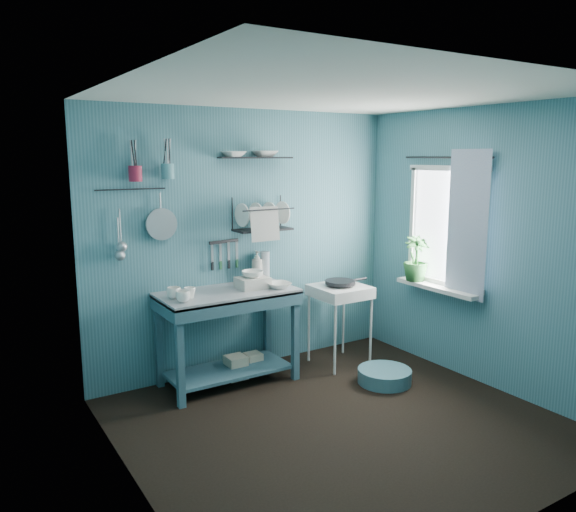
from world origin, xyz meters
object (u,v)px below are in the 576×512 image
frying_pan (340,282)px  floor_basin (384,376)px  storage_tin_small (253,363)px  soap_bottle (257,266)px  mug_right (174,293)px  mug_left (183,297)px  utensil_cup_magenta (135,174)px  mug_mid (190,293)px  potted_plant (416,259)px  dish_rack (263,214)px  utensil_cup_teal (168,171)px  wash_tub (253,283)px  storage_tin_large (236,367)px  hotplate_stand (339,325)px  work_counter (228,337)px  colander (161,224)px  water_bottle (265,266)px

frying_pan → floor_basin: (0.05, -0.62, -0.77)m
storage_tin_small → soap_bottle: bearing=45.0°
mug_right → soap_bottle: soap_bottle is taller
mug_left → utensil_cup_magenta: bearing=121.2°
mug_mid → potted_plant: bearing=-10.2°
dish_rack → utensil_cup_teal: (-0.90, 0.05, 0.41)m
wash_tub → storage_tin_large: 0.83m
hotplate_stand → utensil_cup_magenta: size_ratio=6.16×
mug_right → hotplate_stand: (1.66, -0.15, -0.52)m
mug_right → storage_tin_large: mug_right is taller
utensil_cup_magenta → frying_pan: bearing=-11.3°
hotplate_stand → potted_plant: 1.01m
mug_left → dish_rack: (0.95, 0.34, 0.60)m
work_counter → potted_plant: size_ratio=2.73×
floor_basin → utensil_cup_magenta: bearing=152.7°
colander → floor_basin: size_ratio=0.57×
utensil_cup_teal → dish_rack: bearing=-3.2°
soap_bottle → dish_rack: bearing=-24.8°
work_counter → mug_mid: (-0.38, -0.06, 0.48)m
mug_right → storage_tin_large: (0.60, 0.05, -0.81)m
work_counter → potted_plant: (1.86, -0.46, 0.62)m
utensil_cup_teal → mug_left: bearing=-97.2°
soap_bottle → mug_left: bearing=-158.2°
hotplate_stand → dish_rack: (-0.69, 0.32, 1.12)m
storage_tin_large → work_counter: bearing=-153.4°
potted_plant → storage_tin_small: 1.91m
utensil_cup_magenta → utensil_cup_teal: utensil_cup_teal is taller
work_counter → storage_tin_small: (0.30, 0.08, -0.33)m
soap_bottle → hotplate_stand: (0.74, -0.35, -0.62)m
mug_left → colander: size_ratio=0.44×
mug_left → utensil_cup_magenta: size_ratio=0.95×
utensil_cup_magenta → water_bottle: bearing=-0.2°
soap_bottle → frying_pan: 0.84m
wash_tub → water_bottle: (0.27, 0.24, 0.09)m
soap_bottle → storage_tin_small: soap_bottle is taller
colander → potted_plant: size_ratio=0.62×
hotplate_stand → potted_plant: bearing=-29.7°
mug_left → dish_rack: 1.18m
hotplate_stand → floor_basin: hotplate_stand is taller
utensil_cup_teal → storage_tin_small: utensil_cup_teal is taller
work_counter → water_bottle: water_bottle is taller
utensil_cup_magenta → utensil_cup_teal: size_ratio=1.00×
utensil_cup_magenta → potted_plant: bearing=-15.0°
potted_plant → utensil_cup_magenta: bearing=165.0°
mug_right → water_bottle: (1.02, 0.22, 0.09)m
wash_tub → mug_left: bearing=-169.1°
utensil_cup_teal → floor_basin: utensil_cup_teal is taller
utensil_cup_teal → potted_plant: 2.55m
work_counter → hotplate_stand: size_ratio=1.53×
work_counter → mug_left: mug_left is taller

